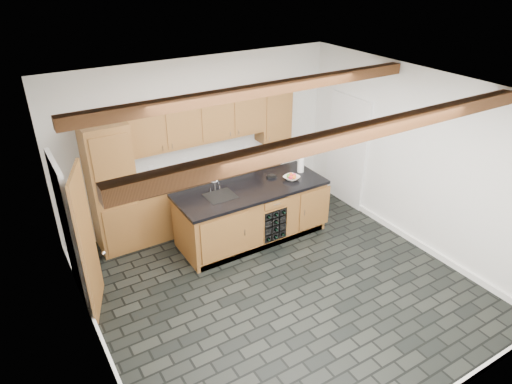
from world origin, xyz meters
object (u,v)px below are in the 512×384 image
island (252,213)px  fruit_bowl (292,178)px  paper_towel (301,165)px  kitchen_scale (271,176)px

island → fruit_bowl: 0.87m
island → paper_towel: bearing=4.7°
fruit_bowl → paper_towel: paper_towel is taller
paper_towel → island: bearing=-175.3°
fruit_bowl → paper_towel: 0.36m
island → kitchen_scale: 0.69m
kitchen_scale → fruit_bowl: 0.34m
fruit_bowl → island: bearing=172.8°
fruit_bowl → kitchen_scale: bearing=135.5°
paper_towel → fruit_bowl: bearing=-150.7°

